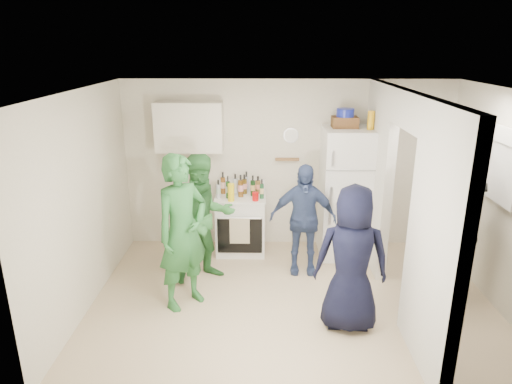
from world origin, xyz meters
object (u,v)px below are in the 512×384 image
Objects in this scene: fridge at (348,193)px; person_denim at (303,219)px; person_green_center at (204,219)px; blue_bowl at (345,113)px; person_navy at (352,259)px; person_nook at (452,234)px; wicker_basket at (345,122)px; stove at (241,224)px; person_green_left at (183,232)px; yellow_cup_stack_top at (371,120)px.

fridge is 0.92m from person_denim.
person_green_center is at bearing -157.62° from fridge.
blue_bowl is at bearing 153.43° from fridge.
person_nook reaches higher than person_navy.
wicker_basket is 2.23m from person_navy.
fridge is 1.15× the size of person_navy.
fridge is 5.34× the size of wicker_basket.
fridge is 7.79× the size of blue_bowl.
person_green_center reaches higher than stove.
stove is 2.88m from person_nook.
wicker_basket is at bearing -137.15° from person_nook.
yellow_cup_stack_top is at bearing -16.56° from person_green_left.
yellow_cup_stack_top is (0.32, -0.15, 0.05)m from wicker_basket.
person_green_left is (-2.04, -1.48, -1.16)m from blue_bowl.
person_nook is at bearing -48.93° from blue_bowl.
person_green_left is at bearing -8.46° from person_navy.
fridge is 1.02m from wicker_basket.
fridge is 1.11× the size of person_green_center.
person_navy is at bearing -95.49° from blue_bowl.
person_green_center is (-1.87, -0.86, -1.23)m from blue_bowl.
person_navy is (1.69, -1.05, -0.03)m from person_green_center.
stove is at bearing -114.43° from person_nook.
person_navy is at bearing -105.99° from yellow_cup_stack_top.
fridge is 1.02× the size of person_green_left.
person_green_left is at bearing -84.69° from person_nook.
person_navy is (1.86, -0.43, -0.11)m from person_green_left.
blue_bowl is 0.14× the size of person_nook.
blue_bowl is (1.45, 0.02, 1.64)m from stove.
person_denim is at bearing -67.77° from person_navy.
stove is 0.47× the size of person_green_left.
person_navy is at bearing -98.67° from fridge.
person_green_left is at bearing -150.66° from yellow_cup_stack_top.
person_green_left is 1.22× the size of person_denim.
blue_bowl is at bearing 49.04° from person_denim.
person_denim is at bearing -152.30° from yellow_cup_stack_top.
blue_bowl is 2.40m from person_green_center.
blue_bowl reaches higher than person_nook.
person_nook is (1.02, -1.23, -0.10)m from fridge.
person_nook reaches higher than person_denim.
blue_bowl is (-0.10, 0.05, 1.14)m from fridge.
fridge is 1.09m from yellow_cup_stack_top.
yellow_cup_stack_top is 0.15× the size of person_green_center.
fridge is 2.57m from person_green_left.
wicker_basket is at bearing 154.89° from yellow_cup_stack_top.
wicker_basket is 1.40× the size of yellow_cup_stack_top.
wicker_basket reaches higher than person_navy.
person_navy is at bearing -95.49° from wicker_basket.
fridge is at bearing -94.06° from person_navy.
person_denim is at bearing -133.21° from wicker_basket.
blue_bowl is at bearing 154.89° from yellow_cup_stack_top.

